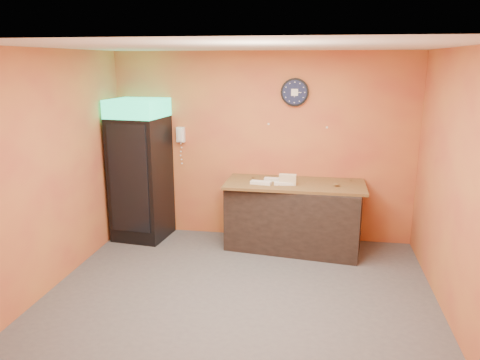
# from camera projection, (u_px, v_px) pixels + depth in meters

# --- Properties ---
(floor) EXTENTS (4.50, 4.50, 0.00)m
(floor) POSITION_uv_depth(u_px,v_px,m) (239.00, 296.00, 5.44)
(floor) COLOR #47474C
(floor) RESTS_ON ground
(back_wall) EXTENTS (4.50, 0.02, 2.80)m
(back_wall) POSITION_uv_depth(u_px,v_px,m) (262.00, 147.00, 7.01)
(back_wall) COLOR #CF853A
(back_wall) RESTS_ON floor
(left_wall) EXTENTS (0.02, 4.00, 2.80)m
(left_wall) POSITION_uv_depth(u_px,v_px,m) (50.00, 172.00, 5.46)
(left_wall) COLOR #CF853A
(left_wall) RESTS_ON floor
(right_wall) EXTENTS (0.02, 4.00, 2.80)m
(right_wall) POSITION_uv_depth(u_px,v_px,m) (458.00, 189.00, 4.73)
(right_wall) COLOR #CF853A
(right_wall) RESTS_ON floor
(ceiling) EXTENTS (4.50, 4.00, 0.02)m
(ceiling) POSITION_uv_depth(u_px,v_px,m) (239.00, 46.00, 4.75)
(ceiling) COLOR white
(ceiling) RESTS_ON back_wall
(beverage_cooler) EXTENTS (0.82, 0.83, 2.12)m
(beverage_cooler) POSITION_uv_depth(u_px,v_px,m) (140.00, 172.00, 7.01)
(beverage_cooler) COLOR black
(beverage_cooler) RESTS_ON floor
(prep_counter) EXTENTS (1.96, 1.05, 0.94)m
(prep_counter) POSITION_uv_depth(u_px,v_px,m) (294.00, 217.00, 6.75)
(prep_counter) COLOR black
(prep_counter) RESTS_ON floor
(wall_clock) EXTENTS (0.40, 0.06, 0.40)m
(wall_clock) POSITION_uv_depth(u_px,v_px,m) (295.00, 92.00, 6.70)
(wall_clock) COLOR black
(wall_clock) RESTS_ON back_wall
(wall_phone) EXTENTS (0.12, 0.11, 0.23)m
(wall_phone) POSITION_uv_depth(u_px,v_px,m) (181.00, 135.00, 7.12)
(wall_phone) COLOR white
(wall_phone) RESTS_ON back_wall
(butcher_paper) EXTENTS (1.97, 0.88, 0.04)m
(butcher_paper) POSITION_uv_depth(u_px,v_px,m) (295.00, 184.00, 6.63)
(butcher_paper) COLOR brown
(butcher_paper) RESTS_ON prep_counter
(sub_roll_stack) EXTENTS (0.24, 0.08, 0.15)m
(sub_roll_stack) POSITION_uv_depth(u_px,v_px,m) (288.00, 179.00, 6.51)
(sub_roll_stack) COLOR beige
(sub_roll_stack) RESTS_ON butcher_paper
(wrapped_sandwich_left) EXTENTS (0.30, 0.15, 0.04)m
(wrapped_sandwich_left) POSITION_uv_depth(u_px,v_px,m) (261.00, 183.00, 6.55)
(wrapped_sandwich_left) COLOR white
(wrapped_sandwich_left) RESTS_ON butcher_paper
(wrapped_sandwich_mid) EXTENTS (0.28, 0.14, 0.04)m
(wrapped_sandwich_mid) POSITION_uv_depth(u_px,v_px,m) (284.00, 183.00, 6.52)
(wrapped_sandwich_mid) COLOR white
(wrapped_sandwich_mid) RESTS_ON butcher_paper
(wrapped_sandwich_right) EXTENTS (0.27, 0.12, 0.04)m
(wrapped_sandwich_right) POSITION_uv_depth(u_px,v_px,m) (274.00, 179.00, 6.74)
(wrapped_sandwich_right) COLOR white
(wrapped_sandwich_right) RESTS_ON butcher_paper
(kitchen_tool) EXTENTS (0.06, 0.06, 0.06)m
(kitchen_tool) POSITION_uv_depth(u_px,v_px,m) (290.00, 181.00, 6.60)
(kitchen_tool) COLOR silver
(kitchen_tool) RESTS_ON butcher_paper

